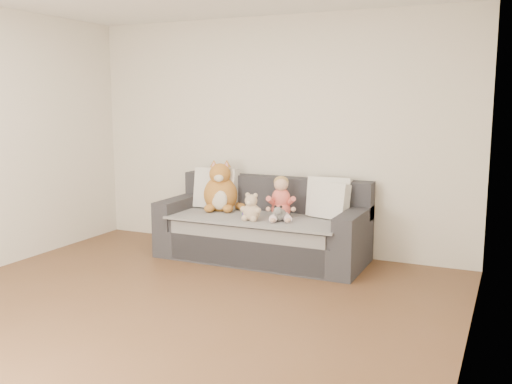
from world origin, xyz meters
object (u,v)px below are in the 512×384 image
toddler (281,200)px  sofa (263,230)px  teddy_bear (251,209)px  plush_cat (221,191)px  sippy_cup (245,212)px

toddler → sofa: bearing=146.4°
sofa → teddy_bear: 0.41m
toddler → plush_cat: bearing=152.2°
sofa → teddy_bear: (-0.00, -0.31, 0.28)m
sofa → toddler: toddler is taller
plush_cat → sippy_cup: 0.53m
teddy_bear → sofa: bearing=90.6°
plush_cat → teddy_bear: bearing=-52.8°
teddy_bear → sippy_cup: bearing=145.5°
toddler → teddy_bear: 0.35m
sippy_cup → plush_cat: bearing=148.0°
plush_cat → sippy_cup: (0.43, -0.27, -0.15)m
sofa → plush_cat: plush_cat is taller
toddler → sippy_cup: toddler is taller
toddler → sippy_cup: 0.39m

